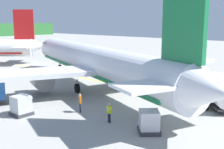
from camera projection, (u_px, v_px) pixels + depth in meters
name	position (u px, v px, depth m)	size (l,w,h in m)	color
airliner_foreground	(94.00, 62.00, 35.29)	(33.78, 40.29, 11.90)	silver
service_truck_fuel	(214.00, 93.00, 28.20)	(5.54, 5.45, 2.40)	#338C3F
cargo_container_near	(21.00, 105.00, 25.74)	(1.67, 1.67, 1.89)	#333338
cargo_container_mid	(149.00, 122.00, 21.66)	(2.29, 2.29, 1.84)	#333338
crew_marshaller	(160.00, 81.00, 35.52)	(0.63, 0.28, 1.76)	#191E33
crew_loader_left	(109.00, 111.00, 23.85)	(0.34, 0.61, 1.63)	#191E33
crew_loader_right	(80.00, 101.00, 26.51)	(0.46, 0.52, 1.75)	#191E33
crew_supervisor	(188.00, 84.00, 33.74)	(0.24, 0.63, 1.72)	#191E33
apron_guide_line	(140.00, 89.00, 35.54)	(0.30, 60.00, 0.01)	yellow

